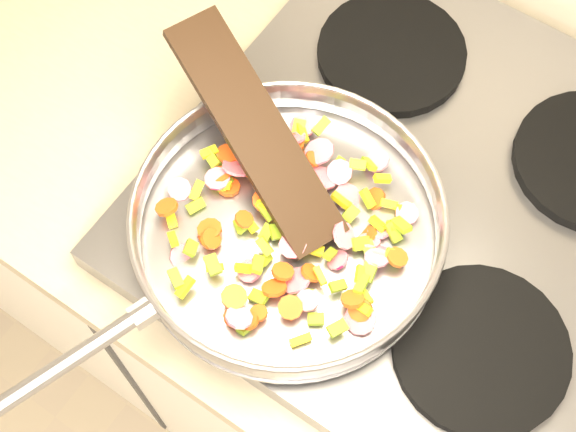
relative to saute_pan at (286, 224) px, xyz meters
The scene contains 7 objects.
cooktop 0.19m from the saute_pan, 54.94° to the left, with size 0.60×0.60×0.04m, color #939399.
grate_fl 0.05m from the saute_pan, 165.51° to the left, with size 0.19×0.19×0.02m, color black.
grate_fr 0.25m from the saute_pan, ahead, with size 0.19×0.19×0.02m, color black.
grate_bl 0.29m from the saute_pan, 96.97° to the left, with size 0.19×0.19×0.02m, color black.
saute_pan is the anchor object (origin of this frame).
vegetable_heap 0.01m from the saute_pan, 91.51° to the left, with size 0.29×0.29×0.05m.
wooden_spatula 0.11m from the saute_pan, 144.34° to the left, with size 0.29×0.07×0.01m, color black.
Camera 1 is at (-0.59, 1.21, 1.78)m, focal length 50.00 mm.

